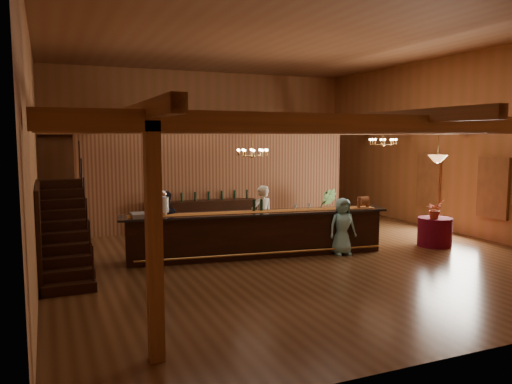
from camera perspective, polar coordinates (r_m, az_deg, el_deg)
name	(u,v)px	position (r m, az deg, el deg)	size (l,w,h in m)	color
floor	(280,248)	(13.61, 2.78, -6.37)	(14.00, 14.00, 0.00)	brown
ceiling	(281,39)	(13.50, 2.92, 17.04)	(14.00, 14.00, 0.00)	brown
wall_back	(203,143)	(19.81, -6.04, 5.62)	(12.00, 0.10, 5.50)	#A0613A
wall_front	(504,155)	(7.61, 26.51, 3.82)	(12.00, 0.10, 5.50)	#A0613A
wall_left	(33,148)	(11.95, -24.12, 4.62)	(0.10, 14.00, 5.50)	#A0613A
wall_right	(454,144)	(16.78, 21.71, 5.07)	(0.10, 14.00, 5.50)	#A0613A
beam_grid	(273,128)	(13.73, 1.93, 7.38)	(11.90, 13.90, 0.39)	#945832
support_posts	(289,191)	(12.90, 3.79, 0.13)	(9.20, 10.20, 3.20)	#945832
partition_wall	(220,181)	(16.39, -4.09, 1.28)	(9.00, 0.18, 3.10)	brown
window_right_front	(493,188)	(15.71, 25.49, 0.45)	(0.12, 1.05, 1.75)	white
window_right_back	(429,180)	(17.53, 19.14, 1.28)	(0.12, 1.05, 1.75)	white
staircase	(65,231)	(11.39, -21.01, -4.17)	(1.00, 2.80, 2.00)	black
backroom_boxes	(208,204)	(18.45, -5.47, -1.35)	(4.10, 0.60, 1.10)	black
tasting_bar	(257,234)	(12.55, 0.15, -4.79)	(6.79, 1.73, 1.14)	black
beverage_dispenser	(163,204)	(12.06, -10.55, -1.31)	(0.26, 0.26, 0.60)	silver
glass_rack_tray	(142,215)	(11.96, -12.89, -2.57)	(0.50, 0.50, 0.10)	gray
raffle_drum	(363,201)	(13.43, 12.14, -1.05)	(0.34, 0.24, 0.30)	#99542E
bar_bottle_0	(254,205)	(12.54, -0.22, -1.54)	(0.07, 0.07, 0.30)	black
bar_bottle_1	(261,205)	(12.59, 0.63, -1.51)	(0.07, 0.07, 0.30)	black
backbar_shelf	(202,216)	(15.96, -6.17, -2.72)	(3.48, 0.54, 0.98)	black
round_table	(435,232)	(14.57, 19.75, -4.31)	(0.91, 0.91, 0.79)	#580512
chandelier_left	(252,152)	(12.90, -0.41, 4.58)	(0.80, 0.80, 0.76)	#BC8E48
chandelier_right	(383,141)	(15.60, 14.30, 5.63)	(0.80, 0.80, 0.51)	#BC8E48
pendant_lamp	(438,159)	(14.34, 20.05, 3.60)	(0.52, 0.52, 0.90)	#BC8E48
bartender	(262,218)	(13.22, 0.66, -2.94)	(0.63, 0.41, 1.72)	white
staff_second	(164,225)	(12.44, -10.50, -3.73)	(0.82, 0.64, 1.68)	black
guest	(342,226)	(12.88, 9.85, -3.88)	(0.71, 0.46, 1.46)	#88DAE2
floor_plant	(326,207)	(16.88, 7.96, -1.73)	(0.70, 0.57, 1.28)	#4D793B
table_flowers	(435,209)	(14.30, 19.73, -1.87)	(0.46, 0.40, 0.51)	#A33D24
table_vase	(435,213)	(14.37, 19.77, -2.31)	(0.14, 0.14, 0.28)	#BC8E48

